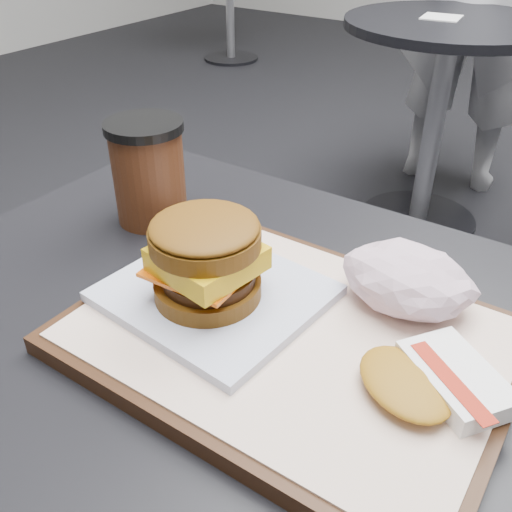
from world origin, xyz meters
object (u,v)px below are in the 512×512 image
object	(u,v)px
coffee_cup	(148,169)
neighbor_table	(442,81)
customer_table	(256,465)
hash_brown	(433,380)
serving_tray	(289,338)
breakfast_sandwich	(209,267)
crumpled_wrapper	(408,280)

from	to	relation	value
coffee_cup	neighbor_table	size ratio (longest dim) A/B	0.17
customer_table	coffee_cup	xyz separation A→B (m)	(-0.23, 0.11, 0.25)
hash_brown	customer_table	bearing A→B (deg)	-176.78
serving_tray	neighbor_table	bearing A→B (deg)	103.04
coffee_cup	neighbor_table	distance (m)	1.57
serving_tray	breakfast_sandwich	xyz separation A→B (m)	(-0.08, -0.01, 0.05)
customer_table	hash_brown	size ratio (longest dim) A/B	5.90
hash_brown	coffee_cup	xyz separation A→B (m)	(-0.39, 0.11, 0.04)
crumpled_wrapper	neighbor_table	bearing A→B (deg)	106.21
breakfast_sandwich	hash_brown	distance (m)	0.21
serving_tray	neighbor_table	xyz separation A→B (m)	(-0.38, 1.64, -0.23)
serving_tray	breakfast_sandwich	distance (m)	0.10
crumpled_wrapper	neighbor_table	world-z (taller)	crumpled_wrapper
serving_tray	hash_brown	xyz separation A→B (m)	(0.13, 0.00, 0.02)
customer_table	crumpled_wrapper	distance (m)	0.27
crumpled_wrapper	coffee_cup	distance (m)	0.34
coffee_cup	neighbor_table	world-z (taller)	coffee_cup
breakfast_sandwich	crumpled_wrapper	world-z (taller)	breakfast_sandwich
breakfast_sandwich	coffee_cup	distance (m)	0.21
customer_table	serving_tray	world-z (taller)	serving_tray
serving_tray	breakfast_sandwich	bearing A→B (deg)	-174.80
customer_table	breakfast_sandwich	world-z (taller)	breakfast_sandwich
serving_tray	coffee_cup	size ratio (longest dim) A/B	3.02
coffee_cup	customer_table	bearing A→B (deg)	-26.11
serving_tray	customer_table	bearing A→B (deg)	-164.75
customer_table	coffee_cup	bearing A→B (deg)	153.89
coffee_cup	crumpled_wrapper	bearing A→B (deg)	-2.18
hash_brown	crumpled_wrapper	distance (m)	0.11
serving_tray	breakfast_sandwich	world-z (taller)	breakfast_sandwich
hash_brown	coffee_cup	distance (m)	0.41
serving_tray	neighbor_table	size ratio (longest dim) A/B	0.51
coffee_cup	neighbor_table	bearing A→B (deg)	94.31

